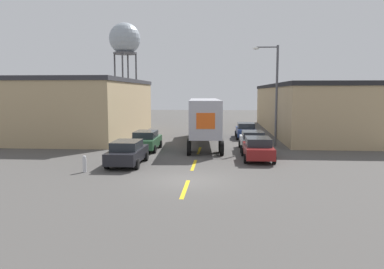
# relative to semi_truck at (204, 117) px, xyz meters

# --- Properties ---
(ground_plane) EXTENTS (160.00, 160.00, 0.00)m
(ground_plane) POSITION_rel_semi_truck_xyz_m (-0.22, -14.22, -2.45)
(ground_plane) COLOR #4C4947
(road_centerline) EXTENTS (0.20, 15.68, 0.01)m
(road_centerline) POSITION_rel_semi_truck_xyz_m (-0.22, -9.92, -2.44)
(road_centerline) COLOR gold
(road_centerline) RESTS_ON ground_plane
(warehouse_left) EXTENTS (11.88, 19.13, 6.07)m
(warehouse_left) POSITION_rel_semi_truck_xyz_m (-13.50, 5.54, 0.59)
(warehouse_left) COLOR tan
(warehouse_left) RESTS_ON ground_plane
(warehouse_right) EXTENTS (8.55, 28.86, 5.62)m
(warehouse_right) POSITION_rel_semi_truck_xyz_m (11.40, 11.26, 0.37)
(warehouse_right) COLOR tan
(warehouse_right) RESTS_ON ground_plane
(semi_truck) EXTENTS (3.53, 14.41, 4.08)m
(semi_truck) POSITION_rel_semi_truck_xyz_m (0.00, 0.00, 0.00)
(semi_truck) COLOR navy
(semi_truck) RESTS_ON ground_plane
(parked_car_left_near) EXTENTS (2.09, 4.66, 1.58)m
(parked_car_left_near) POSITION_rel_semi_truck_xyz_m (-4.52, -10.17, -1.63)
(parked_car_left_near) COLOR black
(parked_car_left_near) RESTS_ON ground_plane
(parked_car_left_far) EXTENTS (2.09, 4.66, 1.58)m
(parked_car_left_far) POSITION_rel_semi_truck_xyz_m (-4.52, -4.02, -1.63)
(parked_car_left_far) COLOR #2D5B38
(parked_car_left_far) RESTS_ON ground_plane
(parked_car_right_far) EXTENTS (2.09, 4.66, 1.58)m
(parked_car_right_far) POSITION_rel_semi_truck_xyz_m (4.09, 4.79, -1.63)
(parked_car_right_far) COLOR navy
(parked_car_right_far) RESTS_ON ground_plane
(parked_car_right_near) EXTENTS (2.09, 4.66, 1.58)m
(parked_car_right_near) POSITION_rel_semi_truck_xyz_m (4.09, -7.71, -1.63)
(parked_car_right_near) COLOR maroon
(parked_car_right_near) RESTS_ON ground_plane
(parked_car_right_mid) EXTENTS (2.09, 4.66, 1.58)m
(parked_car_right_mid) POSITION_rel_semi_truck_xyz_m (4.09, -3.48, -1.63)
(parked_car_right_mid) COLOR silver
(parked_car_right_mid) RESTS_ON ground_plane
(water_tower) EXTENTS (5.26, 5.26, 16.30)m
(water_tower) POSITION_rel_semi_truck_xyz_m (-14.69, 29.60, 10.96)
(water_tower) COLOR #47474C
(water_tower) RESTS_ON ground_plane
(street_lamp) EXTENTS (2.22, 0.32, 8.67)m
(street_lamp) POSITION_rel_semi_truck_xyz_m (6.07, -0.81, 2.51)
(street_lamp) COLOR #4C4C51
(street_lamp) RESTS_ON ground_plane
(fire_hydrant) EXTENTS (0.22, 0.22, 1.00)m
(fire_hydrant) POSITION_rel_semi_truck_xyz_m (-6.48, -12.59, -1.95)
(fire_hydrant) COLOR silver
(fire_hydrant) RESTS_ON ground_plane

